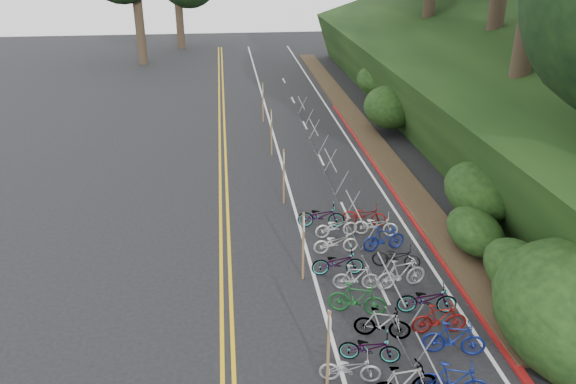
# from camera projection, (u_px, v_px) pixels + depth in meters

# --- Properties ---
(road_markings) EXTENTS (7.47, 80.00, 0.01)m
(road_markings) POSITION_uv_depth(u_px,v_px,m) (287.00, 212.00, 23.64)
(road_markings) COLOR gold
(road_markings) RESTS_ON ground
(red_curb) EXTENTS (0.25, 28.00, 0.10)m
(red_curb) POSITION_uv_depth(u_px,v_px,m) (391.00, 187.00, 25.87)
(red_curb) COLOR maroon
(red_curb) RESTS_ON ground
(embankment) EXTENTS (14.30, 48.14, 9.11)m
(embankment) POSITION_uv_depth(u_px,v_px,m) (484.00, 92.00, 31.96)
(embankment) COLOR black
(embankment) RESTS_ON ground
(bike_rack_front) EXTENTS (1.10, 2.83, 1.09)m
(bike_rack_front) POSITION_uv_depth(u_px,v_px,m) (434.00, 379.00, 13.58)
(bike_rack_front) COLOR gray
(bike_rack_front) RESTS_ON ground
(bike_racks_rest) EXTENTS (1.14, 23.00, 1.17)m
(bike_racks_rest) POSITION_uv_depth(u_px,v_px,m) (330.00, 166.00, 26.16)
(bike_racks_rest) COLOR gray
(bike_racks_rest) RESTS_ON ground
(signpost_near) EXTENTS (0.08, 0.40, 2.31)m
(signpost_near) POSITION_uv_depth(u_px,v_px,m) (329.00, 344.00, 13.95)
(signpost_near) COLOR brown
(signpost_near) RESTS_ON ground
(signposts_rest) EXTENTS (0.08, 18.40, 2.50)m
(signposts_rest) POSITION_uv_depth(u_px,v_px,m) (277.00, 149.00, 26.58)
(signposts_rest) COLOR brown
(signposts_rest) RESTS_ON ground
(bike_front) EXTENTS (0.85, 1.69, 0.85)m
(bike_front) POSITION_uv_depth(u_px,v_px,m) (350.00, 368.00, 14.46)
(bike_front) COLOR #9E9EA3
(bike_front) RESTS_ON ground
(bike_valet) EXTENTS (3.30, 13.62, 1.09)m
(bike_valet) POSITION_uv_depth(u_px,v_px,m) (388.00, 296.00, 17.24)
(bike_valet) COLOR black
(bike_valet) RESTS_ON ground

